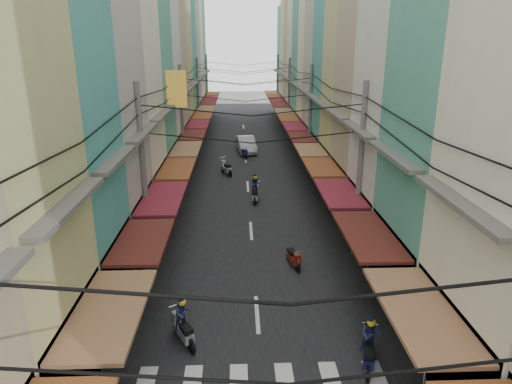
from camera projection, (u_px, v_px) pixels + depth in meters
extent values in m
plane|color=#63635E|center=(255.00, 287.00, 19.05)|extent=(160.00, 160.00, 0.00)
cube|color=black|center=(246.00, 165.00, 38.03)|extent=(10.00, 80.00, 0.02)
cube|color=gray|center=(168.00, 165.00, 37.79)|extent=(3.00, 80.00, 0.06)
cube|color=gray|center=(324.00, 164.00, 38.27)|extent=(3.00, 80.00, 0.06)
cube|color=black|center=(58.00, 357.00, 12.40)|extent=(1.20, 4.52, 3.20)
cube|color=#8D6040|center=(109.00, 311.00, 12.02)|extent=(1.80, 4.33, 0.12)
cube|color=#595651|center=(69.00, 205.00, 11.05)|extent=(0.50, 4.23, 0.15)
cube|color=black|center=(104.00, 276.00, 16.67)|extent=(1.20, 4.13, 3.20)
cube|color=#541E18|center=(142.00, 241.00, 16.29)|extent=(1.80, 3.96, 0.12)
cube|color=#595651|center=(116.00, 159.00, 15.33)|extent=(0.50, 3.87, 0.15)
cube|color=#B1AAA2|center=(53.00, 23.00, 18.29)|extent=(6.00, 5.14, 20.93)
cube|color=black|center=(132.00, 227.00, 21.15)|extent=(1.20, 4.94, 3.20)
cube|color=maroon|center=(163.00, 198.00, 20.77)|extent=(1.80, 4.73, 0.12)
cube|color=#595651|center=(143.00, 133.00, 19.81)|extent=(0.50, 4.63, 0.15)
cube|color=#ECE4C8|center=(95.00, 63.00, 23.63)|extent=(6.00, 4.95, 17.43)
cube|color=black|center=(152.00, 193.00, 25.94)|extent=(1.20, 4.75, 3.20)
cube|color=brown|center=(177.00, 169.00, 25.56)|extent=(1.80, 4.56, 0.12)
cube|color=#595651|center=(162.00, 115.00, 24.60)|extent=(0.50, 4.46, 0.15)
cube|color=#529F8A|center=(120.00, 69.00, 28.52)|extent=(6.00, 4.99, 16.32)
cube|color=black|center=(165.00, 169.00, 30.66)|extent=(1.20, 4.80, 3.20)
cube|color=#8D6040|center=(186.00, 149.00, 30.28)|extent=(1.80, 4.60, 0.12)
cube|color=#595651|center=(174.00, 103.00, 29.32)|extent=(0.50, 4.50, 0.15)
cube|color=silver|center=(132.00, 17.00, 32.07)|extent=(6.00, 4.65, 22.87)
cube|color=black|center=(174.00, 153.00, 35.24)|extent=(1.20, 4.46, 3.20)
cube|color=#541E18|center=(193.00, 135.00, 34.86)|extent=(1.80, 4.27, 0.12)
cube|color=#595651|center=(182.00, 95.00, 33.89)|extent=(0.50, 4.18, 0.15)
cube|color=tan|center=(146.00, 35.00, 36.96)|extent=(6.00, 4.89, 20.58)
cube|color=black|center=(181.00, 140.00, 39.76)|extent=(1.20, 4.70, 3.20)
cube|color=maroon|center=(198.00, 124.00, 39.38)|extent=(1.80, 4.50, 0.12)
cube|color=#595651|center=(189.00, 89.00, 38.42)|extent=(0.50, 4.40, 0.15)
cube|color=tan|center=(157.00, 48.00, 41.76)|extent=(6.00, 4.52, 18.44)
cube|color=black|center=(187.00, 130.00, 44.23)|extent=(1.20, 4.34, 3.20)
cube|color=brown|center=(202.00, 116.00, 43.85)|extent=(1.80, 4.16, 0.12)
cube|color=#595651|center=(194.00, 84.00, 42.89)|extent=(0.50, 4.07, 0.15)
cube|color=teal|center=(164.00, 36.00, 46.03)|extent=(6.00, 5.20, 20.63)
cube|color=black|center=(192.00, 122.00, 48.84)|extent=(1.20, 4.99, 3.20)
cube|color=#8D6040|center=(205.00, 109.00, 48.46)|extent=(1.80, 4.78, 0.12)
cube|color=#595651|center=(198.00, 80.00, 47.50)|extent=(0.50, 4.68, 0.15)
cube|color=#B1AAA2|center=(170.00, 22.00, 50.36)|extent=(6.00, 4.94, 23.70)
cube|color=black|center=(196.00, 115.00, 53.65)|extent=(1.20, 4.74, 3.20)
cube|color=#541E18|center=(208.00, 103.00, 53.27)|extent=(1.80, 4.55, 0.12)
cube|color=#595651|center=(202.00, 77.00, 52.31)|extent=(0.50, 4.45, 0.15)
cube|color=#ECE4C8|center=(177.00, 35.00, 55.46)|extent=(6.00, 4.96, 21.12)
cube|color=black|center=(199.00, 109.00, 58.35)|extent=(1.20, 4.76, 3.20)
cube|color=maroon|center=(211.00, 98.00, 57.97)|extent=(1.80, 4.56, 0.12)
cube|color=#595651|center=(205.00, 74.00, 57.00)|extent=(0.50, 4.46, 0.15)
cube|color=#529F8A|center=(182.00, 41.00, 60.39)|extent=(6.00, 5.04, 19.90)
cube|color=black|center=(202.00, 104.00, 63.09)|extent=(1.20, 4.84, 3.20)
cube|color=brown|center=(213.00, 94.00, 62.71)|extent=(1.80, 4.64, 0.12)
cube|color=#595651|center=(207.00, 71.00, 61.75)|extent=(0.50, 4.54, 0.15)
cube|color=brown|center=(177.00, 89.00, 28.09)|extent=(1.20, 0.40, 2.20)
cube|color=black|center=(467.00, 353.00, 12.54)|extent=(1.20, 4.78, 3.20)
cube|color=#8D6040|center=(419.00, 311.00, 12.05)|extent=(1.80, 4.58, 0.12)
cube|color=#595651|center=(459.00, 203.00, 11.13)|extent=(0.50, 4.48, 0.15)
cube|color=#529F8A|center=(491.00, 110.00, 15.52)|extent=(6.00, 5.03, 15.08)
cube|color=black|center=(404.00, 268.00, 17.29)|extent=(1.20, 4.83, 3.20)
cube|color=#541E18|center=(368.00, 235.00, 16.80)|extent=(1.80, 4.63, 0.12)
cube|color=#595651|center=(393.00, 155.00, 15.88)|extent=(0.50, 4.53, 0.15)
cube|color=silver|center=(442.00, 15.00, 19.16)|extent=(6.00, 4.79, 21.66)
cube|color=black|center=(369.00, 220.00, 21.95)|extent=(1.20, 4.60, 3.20)
cube|color=maroon|center=(339.00, 193.00, 21.46)|extent=(1.80, 4.41, 0.12)
cube|color=#595651|center=(357.00, 130.00, 20.55)|extent=(0.50, 4.31, 0.15)
cube|color=tan|center=(403.00, 30.00, 23.72)|extent=(6.00, 4.52, 20.74)
cube|color=black|center=(347.00, 190.00, 26.37)|extent=(1.20, 4.34, 3.20)
cube|color=brown|center=(322.00, 167.00, 25.88)|extent=(1.80, 4.16, 0.12)
cube|color=#595651|center=(336.00, 114.00, 24.97)|extent=(0.50, 4.07, 0.15)
cube|color=tan|center=(374.00, 87.00, 28.86)|extent=(6.00, 4.12, 14.13)
cube|color=black|center=(332.00, 170.00, 30.48)|extent=(1.20, 3.96, 3.20)
cube|color=#8D6040|center=(310.00, 150.00, 29.98)|extent=(1.80, 3.79, 0.12)
cube|color=#595651|center=(322.00, 104.00, 29.07)|extent=(0.50, 3.71, 0.15)
cube|color=teal|center=(359.00, 56.00, 32.35)|extent=(6.00, 4.40, 17.68)
cube|color=black|center=(321.00, 155.00, 34.52)|extent=(1.20, 4.23, 3.20)
cube|color=#541E18|center=(302.00, 137.00, 34.03)|extent=(1.80, 4.05, 0.12)
cube|color=#595651|center=(312.00, 96.00, 33.12)|extent=(0.50, 3.96, 0.15)
cube|color=#B1AAA2|center=(347.00, 21.00, 35.87)|extent=(6.00, 4.64, 22.59)
cube|color=black|center=(312.00, 143.00, 38.81)|extent=(1.20, 4.45, 3.20)
cube|color=maroon|center=(294.00, 127.00, 38.32)|extent=(1.80, 4.26, 0.12)
cube|color=#595651|center=(303.00, 90.00, 37.41)|extent=(0.50, 4.17, 0.15)
cube|color=#ECE4C8|center=(335.00, 32.00, 40.18)|extent=(6.00, 4.00, 21.25)
cube|color=black|center=(304.00, 133.00, 42.91)|extent=(1.20, 3.84, 3.20)
cube|color=brown|center=(289.00, 118.00, 42.42)|extent=(1.80, 3.68, 0.12)
cube|color=#595651|center=(297.00, 85.00, 41.51)|extent=(0.50, 3.60, 0.15)
cube|color=#529F8A|center=(326.00, 27.00, 44.29)|extent=(6.00, 5.01, 22.33)
cube|color=black|center=(298.00, 125.00, 47.19)|extent=(1.20, 4.81, 3.20)
cube|color=#8D6040|center=(284.00, 111.00, 46.70)|extent=(1.80, 4.61, 0.12)
cube|color=#595651|center=(291.00, 81.00, 45.78)|extent=(0.50, 4.51, 0.15)
cube|color=silver|center=(317.00, 41.00, 49.45)|extent=(6.00, 5.00, 19.71)
cube|color=black|center=(293.00, 117.00, 51.94)|extent=(1.20, 4.80, 3.20)
cube|color=#541E18|center=(280.00, 105.00, 51.45)|extent=(1.80, 4.60, 0.12)
cube|color=#595651|center=(286.00, 78.00, 50.53)|extent=(0.50, 4.50, 0.15)
cube|color=tan|center=(310.00, 54.00, 54.31)|extent=(6.00, 4.32, 16.86)
cube|color=black|center=(288.00, 111.00, 56.36)|extent=(1.20, 4.15, 3.20)
cube|color=maroon|center=(277.00, 100.00, 55.87)|extent=(1.80, 3.97, 0.12)
cube|color=#595651|center=(282.00, 75.00, 54.95)|extent=(0.50, 3.89, 0.15)
cube|color=tan|center=(305.00, 40.00, 57.93)|extent=(6.00, 4.33, 19.96)
cube|color=black|center=(285.00, 107.00, 60.47)|extent=(1.20, 4.16, 3.20)
cube|color=brown|center=(274.00, 96.00, 59.97)|extent=(1.80, 3.99, 0.12)
cube|color=#595651|center=(279.00, 73.00, 59.06)|extent=(0.50, 3.90, 0.15)
cube|color=teal|center=(300.00, 62.00, 63.18)|extent=(6.00, 4.88, 14.34)
cube|color=black|center=(282.00, 102.00, 64.84)|extent=(1.20, 4.68, 3.20)
cube|color=#8D6040|center=(271.00, 92.00, 64.34)|extent=(1.80, 4.49, 0.12)
cube|color=#595651|center=(276.00, 70.00, 63.43)|extent=(0.50, 4.39, 0.15)
cylinder|color=slate|center=(144.00, 175.00, 20.44)|extent=(0.26, 0.26, 8.20)
cylinder|color=slate|center=(360.00, 172.00, 20.80)|extent=(0.26, 0.26, 8.20)
cylinder|color=slate|center=(182.00, 120.00, 34.68)|extent=(0.26, 0.26, 8.20)
cylinder|color=slate|center=(310.00, 119.00, 35.04)|extent=(0.26, 0.26, 8.20)
cylinder|color=slate|center=(198.00, 98.00, 48.91)|extent=(0.26, 0.26, 8.20)
cylinder|color=slate|center=(289.00, 97.00, 49.27)|extent=(0.26, 0.26, 8.20)
cylinder|color=slate|center=(207.00, 85.00, 63.15)|extent=(0.26, 0.26, 8.20)
cylinder|color=slate|center=(277.00, 85.00, 63.51)|extent=(0.26, 0.26, 8.20)
imported|color=silver|center=(246.00, 152.00, 42.55)|extent=(5.25, 2.55, 1.78)
imported|color=black|center=(445.00, 301.00, 18.07)|extent=(1.56, 0.88, 1.01)
cylinder|color=black|center=(186.00, 325.00, 16.07)|extent=(0.10, 0.51, 0.51)
cylinder|color=black|center=(182.00, 348.00, 14.87)|extent=(0.10, 0.51, 0.51)
cube|color=gray|center=(184.00, 332.00, 15.42)|extent=(0.33, 1.13, 0.27)
cube|color=black|center=(182.00, 329.00, 15.10)|extent=(0.31, 0.54, 0.18)
cube|color=gray|center=(185.00, 317.00, 15.86)|extent=(0.29, 0.27, 0.54)
imported|color=#20264C|center=(184.00, 329.00, 15.38)|extent=(0.52, 0.37, 1.30)
sphere|color=gold|center=(182.00, 304.00, 15.08)|extent=(0.27, 0.27, 0.27)
cylinder|color=black|center=(363.00, 346.00, 14.96)|extent=(0.10, 0.51, 0.51)
cylinder|color=black|center=(374.00, 373.00, 13.74)|extent=(0.10, 0.51, 0.51)
cube|color=#14174D|center=(368.00, 355.00, 14.30)|extent=(0.34, 1.14, 0.28)
cube|color=black|center=(371.00, 352.00, 13.98)|extent=(0.32, 0.54, 0.18)
cube|color=#14174D|center=(364.00, 338.00, 14.75)|extent=(0.30, 0.28, 0.54)
imported|color=#20264C|center=(369.00, 351.00, 14.26)|extent=(0.52, 0.37, 1.31)
sphere|color=gold|center=(371.00, 324.00, 13.95)|extent=(0.28, 0.28, 0.28)
cylinder|color=black|center=(255.00, 195.00, 29.76)|extent=(0.10, 0.53, 0.53)
cylinder|color=black|center=(256.00, 202.00, 28.50)|extent=(0.10, 0.53, 0.53)
cube|color=gray|center=(255.00, 196.00, 29.08)|extent=(0.35, 1.18, 0.29)
cube|color=black|center=(255.00, 192.00, 28.74)|extent=(0.33, 0.57, 0.18)
cube|color=gray|center=(255.00, 189.00, 29.54)|extent=(0.31, 0.29, 0.57)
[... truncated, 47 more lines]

